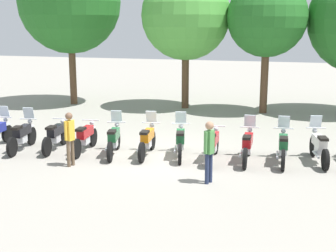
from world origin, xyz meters
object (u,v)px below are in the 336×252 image
at_px(motorcycle_1, 22,135).
at_px(motorcycle_5, 147,140).
at_px(motorcycle_10, 319,146).
at_px(tree_0, 70,2).
at_px(tree_2, 267,17).
at_px(motorcycle_7, 213,144).
at_px(motorcycle_6, 180,141).
at_px(motorcycle_9, 283,147).
at_px(motorcycle_2, 56,135).
at_px(tree_1, 186,16).
at_px(motorcycle_8, 247,145).
at_px(motorcycle_4, 114,139).
at_px(person_1, 70,135).
at_px(motorcycle_3, 85,137).
at_px(person_0, 209,147).

xyz_separation_m(motorcycle_1, motorcycle_5, (4.26, 0.61, 0.00)).
xyz_separation_m(motorcycle_10, tree_0, (-12.37, 7.53, 4.75)).
bearing_deg(tree_2, motorcycle_7, -95.03).
relative_size(motorcycle_6, motorcycle_9, 0.98).
height_order(tree_0, tree_2, tree_0).
bearing_deg(motorcycle_7, motorcycle_2, 90.88).
bearing_deg(tree_1, motorcycle_8, -63.69).
xyz_separation_m(motorcycle_6, motorcycle_7, (1.07, -0.07, -0.01)).
height_order(motorcycle_4, person_1, person_1).
height_order(motorcycle_2, tree_0, tree_0).
xyz_separation_m(motorcycle_2, motorcycle_5, (3.19, 0.26, 0.01)).
bearing_deg(tree_2, person_1, -114.35).
bearing_deg(motorcycle_5, motorcycle_3, 88.74).
relative_size(motorcycle_2, motorcycle_4, 1.01).
bearing_deg(motorcycle_7, motorcycle_8, -84.95).
relative_size(motorcycle_1, motorcycle_5, 0.99).
distance_m(motorcycle_8, person_0, 2.50).
xyz_separation_m(motorcycle_9, person_1, (-6.09, -2.16, 0.44)).
relative_size(motorcycle_3, person_0, 1.29).
relative_size(motorcycle_8, person_1, 1.34).
xyz_separation_m(motorcycle_6, motorcycle_8, (2.14, 0.08, 0.00)).
relative_size(motorcycle_3, motorcycle_4, 1.02).
bearing_deg(person_1, tree_1, 101.87).
bearing_deg(person_1, motorcycle_10, 35.63).
bearing_deg(tree_0, tree_1, 5.00).
height_order(tree_1, tree_2, tree_1).
height_order(motorcycle_1, motorcycle_9, same).
xyz_separation_m(motorcycle_7, tree_0, (-9.19, 8.20, 4.77)).
distance_m(motorcycle_1, tree_1, 10.77).
height_order(motorcycle_6, motorcycle_9, same).
height_order(motorcycle_1, tree_1, tree_1).
distance_m(motorcycle_1, motorcycle_8, 7.50).
distance_m(tree_0, tree_1, 6.07).
bearing_deg(motorcycle_10, person_0, 122.59).
bearing_deg(motorcycle_7, motorcycle_1, 93.33).
bearing_deg(tree_0, motorcycle_6, -45.05).
xyz_separation_m(motorcycle_2, motorcycle_4, (2.12, 0.02, 0.01)).
xyz_separation_m(motorcycle_3, motorcycle_8, (5.32, 0.45, 0.01)).
height_order(motorcycle_8, person_1, person_1).
xyz_separation_m(motorcycle_2, tree_1, (2.15, 9.09, 4.08)).
xyz_separation_m(motorcycle_4, motorcycle_5, (1.07, 0.24, 0.00)).
bearing_deg(motorcycle_4, tree_0, 20.97).
bearing_deg(tree_0, motorcycle_8, -38.14).
bearing_deg(tree_2, motorcycle_10, -72.85).
height_order(motorcycle_6, person_0, person_0).
xyz_separation_m(motorcycle_4, motorcycle_8, (4.26, 0.50, 0.00)).
xyz_separation_m(motorcycle_1, person_0, (6.72, -1.47, 0.48)).
distance_m(motorcycle_10, tree_2, 9.15).
distance_m(motorcycle_1, motorcycle_9, 8.58).
bearing_deg(tree_1, motorcycle_6, -76.33).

